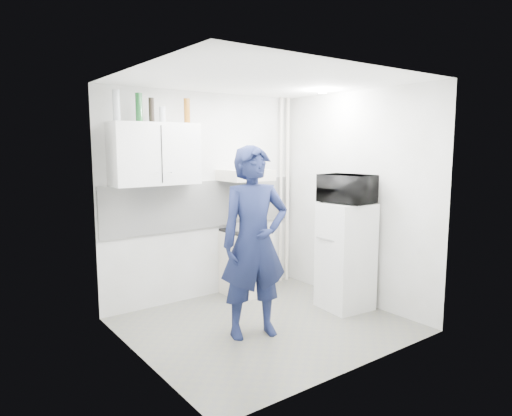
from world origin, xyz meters
TOP-DOWN VIEW (x-y plane):
  - floor at (0.00, 0.00)m, footprint 2.80×2.80m
  - ceiling at (0.00, 0.00)m, footprint 2.80×2.80m
  - wall_back at (0.00, 1.25)m, footprint 2.80×0.00m
  - wall_left at (-1.40, 0.00)m, footprint 0.00×2.60m
  - wall_right at (1.40, 0.00)m, footprint 0.00×2.60m
  - person at (-0.24, -0.13)m, footprint 0.81×0.64m
  - stove at (0.44, 1.00)m, footprint 0.52×0.52m
  - fridge at (1.10, -0.14)m, footprint 0.58×0.58m
  - stove_top at (0.44, 1.00)m, footprint 0.50×0.50m
  - saucepan at (0.34, 0.93)m, footprint 0.20×0.20m
  - microwave at (1.10, -0.14)m, footprint 0.66×0.50m
  - bottle_a at (-1.17, 1.07)m, footprint 0.08×0.08m
  - bottle_c at (-0.92, 1.07)m, footprint 0.08×0.08m
  - bottle_d at (-0.78, 1.07)m, footprint 0.06×0.06m
  - canister_a at (-0.65, 1.07)m, footprint 0.07×0.07m
  - bottle_e at (-0.33, 1.07)m, footprint 0.07×0.07m
  - upper_cabinet at (-0.75, 1.07)m, footprint 1.00×0.35m
  - range_hood at (0.45, 1.00)m, footprint 0.60×0.50m
  - backsplash at (0.00, 1.24)m, footprint 2.74×0.03m
  - pipe_a at (1.30, 1.17)m, footprint 0.05×0.05m
  - pipe_b at (1.18, 1.17)m, footprint 0.04×0.04m
  - ceiling_spot_fixture at (1.00, 0.20)m, footprint 0.10×0.10m

SIDE VIEW (x-z plane):
  - floor at x=0.00m, z-range 0.00..0.00m
  - stove at x=0.44m, z-range 0.00..0.83m
  - fridge at x=1.10m, z-range 0.00..1.28m
  - stove_top at x=0.44m, z-range 0.83..0.87m
  - saucepan at x=0.34m, z-range 0.87..0.98m
  - person at x=-0.24m, z-range 0.00..1.95m
  - backsplash at x=0.00m, z-range 0.90..1.50m
  - wall_left at x=-1.40m, z-range 0.00..2.60m
  - wall_right at x=1.40m, z-range 0.00..2.60m
  - pipe_a at x=1.30m, z-range 0.00..2.60m
  - pipe_b at x=1.18m, z-range 0.00..2.60m
  - wall_back at x=0.00m, z-range -0.10..2.70m
  - microwave at x=1.10m, z-range 1.28..1.61m
  - range_hood at x=0.45m, z-range 1.50..1.64m
  - upper_cabinet at x=-0.75m, z-range 1.50..2.20m
  - canister_a at x=-0.65m, z-range 2.20..2.38m
  - bottle_d at x=-0.78m, z-range 2.20..2.47m
  - bottle_e at x=-0.33m, z-range 2.20..2.49m
  - bottle_c at x=-0.92m, z-range 2.20..2.51m
  - bottle_a at x=-1.17m, z-range 2.20..2.53m
  - ceiling_spot_fixture at x=1.00m, z-range 2.56..2.58m
  - ceiling at x=0.00m, z-range 2.60..2.60m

